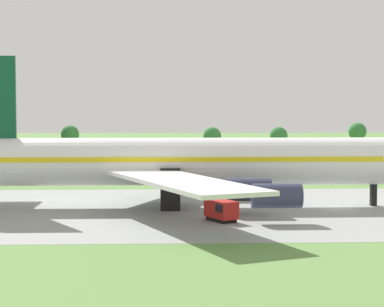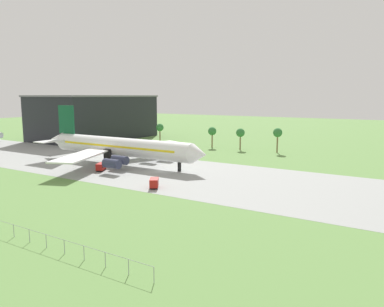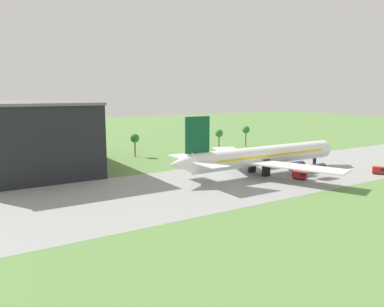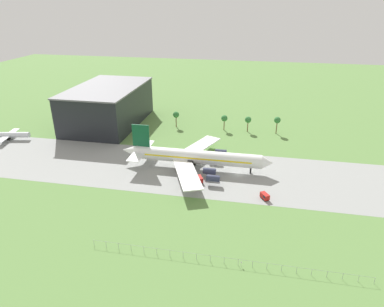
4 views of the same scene
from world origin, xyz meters
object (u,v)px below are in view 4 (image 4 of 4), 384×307
Objects in this scene: regional_aircraft at (8,135)px; no_stopping_sign at (241,263)px; baggage_tug at (200,179)px; fuel_truck at (265,196)px; jet_airliner at (195,157)px; terminal_building at (108,105)px.

regional_aircraft reaches higher than no_stopping_sign.
fuel_truck reaches higher than baggage_tug.
jet_airliner is 79.43m from terminal_building.
fuel_truck is at bearing -17.69° from baggage_tug.
terminal_building reaches higher than baggage_tug.
jet_airliner is 2.93× the size of regional_aircraft.
jet_airliner is 40.17× the size of no_stopping_sign.
jet_airliner is 37.02m from fuel_truck.
no_stopping_sign is at bearing -99.75° from fuel_truck.
no_stopping_sign is at bearing -66.42° from baggage_tug.
fuel_truck is (135.44, -34.39, -1.48)m from regional_aircraft.
terminal_building is at bearing 137.18° from baggage_tug.
baggage_tug is 2.75× the size of no_stopping_sign.
terminal_building is (-86.14, 107.20, 10.25)m from no_stopping_sign.
regional_aircraft reaches higher than baggage_tug.
jet_airliner is at bearing -7.67° from regional_aircraft.
regional_aircraft is 147.69m from no_stopping_sign.
regional_aircraft is at bearing 172.33° from jet_airliner.
terminal_building is at bearing 143.04° from fuel_truck.
baggage_tug is at bearing -13.39° from regional_aircraft.
fuel_truck is 116.32m from terminal_building.
jet_airliner is 105.78m from regional_aircraft.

